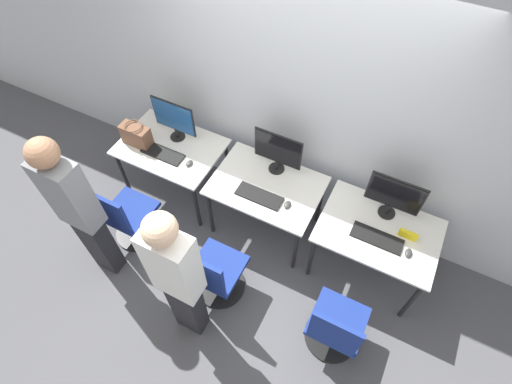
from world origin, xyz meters
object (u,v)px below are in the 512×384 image
Objects in this scene: mouse_center at (287,205)px; handbag at (136,135)px; monitor_left at (174,119)px; keyboard_left at (163,154)px; person_center at (177,277)px; person_left at (78,209)px; monitor_right at (394,196)px; keyboard_center at (259,196)px; mouse_right at (408,253)px; office_chair_center at (215,275)px; office_chair_left at (128,218)px; monitor_center at (278,151)px; mouse_left at (189,163)px; keyboard_right at (377,238)px; office_chair_right at (335,329)px.

handbag is (-1.68, 0.02, 0.10)m from mouse_center.
monitor_left is 1.07× the size of keyboard_left.
person_left is at bearing 173.02° from person_center.
person_left is 1.78m from mouse_center.
monitor_right is at bearing 7.18° from handbag.
mouse_right is at bearing 1.51° from keyboard_center.
office_chair_center is at bearing -115.06° from mouse_center.
person_center is (1.04, -0.50, 0.62)m from office_chair_left.
person_center reaches higher than office_chair_left.
handbag is (-1.41, -0.33, -0.14)m from monitor_center.
mouse_right is at bearing 0.62° from mouse_center.
handbag reaches higher than office_chair_center.
keyboard_center is 4.93× the size of mouse_center.
mouse_center is at bearing -179.38° from mouse_right.
monitor_left is at bearing 90.00° from keyboard_left.
mouse_left is at bearing 177.34° from keyboard_center.
monitor_right is at bearing 130.61° from mouse_right.
mouse_left is at bearing 179.99° from mouse_right.
monitor_right reaches higher than keyboard_right.
monitor_left is at bearing 39.39° from handbag.
mouse_center is at bearing 23.46° from office_chair_left.
office_chair_right reaches higher than mouse_right.
mouse_center is at bearing 64.94° from office_chair_center.
office_chair_center is 1.00× the size of office_chair_right.
office_chair_left is 9.67× the size of mouse_right.
keyboard_left is 2.19m from keyboard_right.
monitor_center is 0.54× the size of office_chair_center.
keyboard_left is 0.25× the size of person_left.
office_chair_right reaches higher than keyboard_center.
office_chair_left reaches higher than mouse_center.
monitor_right reaches higher than office_chair_center.
monitor_left is 2.22m from keyboard_right.
mouse_center is 0.91m from office_chair_center.
mouse_right is (0.28, -0.32, -0.24)m from monitor_right.
monitor_center is 0.45m from keyboard_center.
mouse_right is (1.10, 0.01, 0.00)m from mouse_center.
monitor_right is at bearing 22.14° from mouse_center.
office_chair_left and office_chair_right have the same top height.
person_center is 3.72× the size of monitor_right.
monitor_left is 0.27× the size of person_left.
person_left is 19.75× the size of mouse_center.
monitor_center is 1.58× the size of handbag.
person_left is at bearing -158.66° from mouse_right.
mouse_left reaches higher than keyboard_left.
person_left is 1.01× the size of person_center.
person_left is at bearing -140.93° from keyboard_center.
office_chair_center is (1.02, -0.76, -0.37)m from keyboard_left.
office_chair_left is (-0.07, -0.63, -0.37)m from keyboard_left.
monitor_right reaches higher than mouse_right.
monitor_left is at bearing -178.42° from monitor_right.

